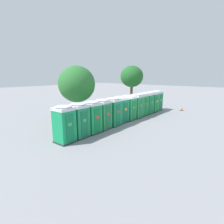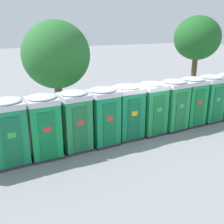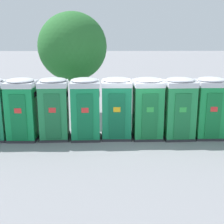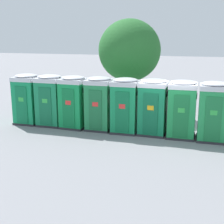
{
  "view_description": "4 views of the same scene",
  "coord_description": "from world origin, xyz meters",
  "px_view_note": "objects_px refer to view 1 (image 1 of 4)",
  "views": [
    {
      "loc": [
        -13.57,
        -9.91,
        4.46
      ],
      "look_at": [
        -2.02,
        -0.24,
        1.25
      ],
      "focal_mm": 28.0,
      "sensor_mm": 36.0,
      "label": 1
    },
    {
      "loc": [
        -6.47,
        -9.98,
        4.94
      ],
      "look_at": [
        -1.48,
        -0.23,
        1.39
      ],
      "focal_mm": 42.0,
      "sensor_mm": 36.0,
      "label": 2
    },
    {
      "loc": [
        -1.02,
        -12.68,
        4.34
      ],
      "look_at": [
        -0.83,
        -0.22,
        1.11
      ],
      "focal_mm": 50.0,
      "sensor_mm": 36.0,
      "label": 3
    },
    {
      "loc": [
        1.93,
        -13.71,
        4.33
      ],
      "look_at": [
        -2.56,
        -0.24,
        0.9
      ],
      "focal_mm": 50.0,
      "sensor_mm": 36.0,
      "label": 4
    }
  ],
  "objects_px": {
    "portapotty_1": "(79,120)",
    "portapotty_2": "(92,117)",
    "street_tree_0": "(77,84)",
    "street_tree_1": "(132,77)",
    "portapotty_5": "(121,109)",
    "portapotty_10": "(153,101)",
    "portapotty_6": "(129,107)",
    "portapotty_8": "(142,104)",
    "portapotty_4": "(113,112)",
    "portapotty_9": "(147,103)",
    "portapotty_11": "(157,100)",
    "traffic_cone": "(182,108)",
    "portapotty_0": "(64,124)",
    "portapotty_3": "(103,114)",
    "portapotty_7": "(136,106)"
  },
  "relations": [
    {
      "from": "portapotty_2",
      "to": "street_tree_1",
      "type": "bearing_deg",
      "value": 19.6
    },
    {
      "from": "portapotty_11",
      "to": "portapotty_4",
      "type": "bearing_deg",
      "value": -178.99
    },
    {
      "from": "portapotty_10",
      "to": "street_tree_0",
      "type": "xyz_separation_m",
      "value": [
        -8.57,
        3.72,
        2.29
      ]
    },
    {
      "from": "portapotty_11",
      "to": "street_tree_1",
      "type": "bearing_deg",
      "value": 89.42
    },
    {
      "from": "portapotty_5",
      "to": "portapotty_2",
      "type": "bearing_deg",
      "value": -178.0
    },
    {
      "from": "portapotty_6",
      "to": "traffic_cone",
      "type": "bearing_deg",
      "value": -16.86
    },
    {
      "from": "portapotty_5",
      "to": "portapotty_10",
      "type": "height_order",
      "value": "same"
    },
    {
      "from": "portapotty_11",
      "to": "portapotty_0",
      "type": "bearing_deg",
      "value": -179.06
    },
    {
      "from": "portapotty_2",
      "to": "street_tree_1",
      "type": "relative_size",
      "value": 0.44
    },
    {
      "from": "portapotty_1",
      "to": "portapotty_2",
      "type": "relative_size",
      "value": 1.0
    },
    {
      "from": "portapotty_3",
      "to": "portapotty_5",
      "type": "height_order",
      "value": "same"
    },
    {
      "from": "portapotty_1",
      "to": "portapotty_9",
      "type": "distance_m",
      "value": 10.28
    },
    {
      "from": "portapotty_4",
      "to": "portapotty_7",
      "type": "xyz_separation_m",
      "value": [
        3.86,
        0.02,
        -0.0
      ]
    },
    {
      "from": "portapotty_1",
      "to": "portapotty_10",
      "type": "distance_m",
      "value": 11.57
    },
    {
      "from": "portapotty_6",
      "to": "portapotty_10",
      "type": "relative_size",
      "value": 1.0
    },
    {
      "from": "portapotty_7",
      "to": "street_tree_0",
      "type": "height_order",
      "value": "street_tree_0"
    },
    {
      "from": "portapotty_9",
      "to": "portapotty_7",
      "type": "bearing_deg",
      "value": -178.42
    },
    {
      "from": "portapotty_5",
      "to": "portapotty_8",
      "type": "distance_m",
      "value": 3.86
    },
    {
      "from": "portapotty_0",
      "to": "portapotty_1",
      "type": "bearing_deg",
      "value": 2.38
    },
    {
      "from": "portapotty_2",
      "to": "portapotty_9",
      "type": "xyz_separation_m",
      "value": [
        9.0,
        0.13,
        -0.0
      ]
    },
    {
      "from": "portapotty_5",
      "to": "portapotty_10",
      "type": "xyz_separation_m",
      "value": [
        6.43,
        -0.02,
        0.0
      ]
    },
    {
      "from": "portapotty_9",
      "to": "street_tree_1",
      "type": "xyz_separation_m",
      "value": [
        2.61,
        4.0,
        2.93
      ]
    },
    {
      "from": "street_tree_0",
      "to": "portapotty_3",
      "type": "bearing_deg",
      "value": -96.47
    },
    {
      "from": "portapotty_3",
      "to": "portapotty_10",
      "type": "bearing_deg",
      "value": 0.27
    },
    {
      "from": "portapotty_2",
      "to": "portapotty_6",
      "type": "distance_m",
      "value": 5.14
    },
    {
      "from": "portapotty_10",
      "to": "portapotty_1",
      "type": "bearing_deg",
      "value": -179.54
    },
    {
      "from": "street_tree_0",
      "to": "street_tree_1",
      "type": "bearing_deg",
      "value": 1.75
    },
    {
      "from": "portapotty_0",
      "to": "portapotty_9",
      "type": "bearing_deg",
      "value": 0.81
    },
    {
      "from": "portapotty_3",
      "to": "portapotty_6",
      "type": "xyz_separation_m",
      "value": [
        3.86,
        0.02,
        -0.0
      ]
    },
    {
      "from": "portapotty_6",
      "to": "portapotty_10",
      "type": "bearing_deg",
      "value": 0.25
    },
    {
      "from": "portapotty_5",
      "to": "portapotty_6",
      "type": "distance_m",
      "value": 1.29
    },
    {
      "from": "portapotty_4",
      "to": "portapotty_1",
      "type": "bearing_deg",
      "value": -179.69
    },
    {
      "from": "portapotty_5",
      "to": "portapotty_9",
      "type": "bearing_deg",
      "value": -0.03
    },
    {
      "from": "portapotty_11",
      "to": "traffic_cone",
      "type": "xyz_separation_m",
      "value": [
        1.78,
        -2.59,
        -0.97
      ]
    },
    {
      "from": "traffic_cone",
      "to": "portapotty_0",
      "type": "bearing_deg",
      "value": 171.56
    },
    {
      "from": "portapotty_1",
      "to": "portapotty_11",
      "type": "relative_size",
      "value": 1.0
    },
    {
      "from": "portapotty_9",
      "to": "portapotty_10",
      "type": "xyz_separation_m",
      "value": [
        1.29,
        -0.02,
        -0.0
      ]
    },
    {
      "from": "portapotty_4",
      "to": "portapotty_10",
      "type": "xyz_separation_m",
      "value": [
        7.71,
        0.07,
        -0.0
      ]
    },
    {
      "from": "portapotty_2",
      "to": "portapotty_4",
      "type": "relative_size",
      "value": 1.0
    },
    {
      "from": "portapotty_7",
      "to": "street_tree_1",
      "type": "height_order",
      "value": "street_tree_1"
    },
    {
      "from": "portapotty_1",
      "to": "portapotty_9",
      "type": "xyz_separation_m",
      "value": [
        10.28,
        0.11,
        0.0
      ]
    },
    {
      "from": "portapotty_7",
      "to": "portapotty_11",
      "type": "relative_size",
      "value": 1.0
    },
    {
      "from": "portapotty_5",
      "to": "portapotty_10",
      "type": "bearing_deg",
      "value": -0.18
    },
    {
      "from": "portapotty_1",
      "to": "street_tree_1",
      "type": "bearing_deg",
      "value": 17.69
    },
    {
      "from": "portapotty_9",
      "to": "traffic_cone",
      "type": "relative_size",
      "value": 3.97
    },
    {
      "from": "portapotty_1",
      "to": "portapotty_8",
      "type": "height_order",
      "value": "same"
    },
    {
      "from": "portapotty_2",
      "to": "portapotty_7",
      "type": "bearing_deg",
      "value": 0.54
    },
    {
      "from": "portapotty_2",
      "to": "portapotty_1",
      "type": "bearing_deg",
      "value": 179.05
    },
    {
      "from": "street_tree_0",
      "to": "traffic_cone",
      "type": "height_order",
      "value": "street_tree_0"
    },
    {
      "from": "portapotty_5",
      "to": "street_tree_0",
      "type": "bearing_deg",
      "value": 120.11
    }
  ]
}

